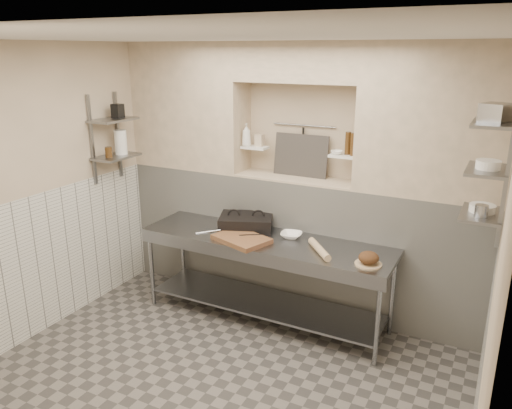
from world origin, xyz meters
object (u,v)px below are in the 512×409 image
Objects in this scene: bread_loaf at (369,258)px; jug_left at (121,142)px; mixing_bowl at (291,235)px; rolling_pin at (319,249)px; panini_press at (246,222)px; prep_table at (265,263)px; bottle_soap at (246,135)px; cutting_board at (242,239)px; bowl_alcove at (337,152)px.

jug_left is at bearing 178.16° from bread_loaf.
rolling_pin is (0.39, -0.24, 0.01)m from mixing_bowl.
panini_press is 3.62× the size of bread_loaf.
mixing_bowl is at bearing 160.94° from bread_loaf.
jug_left is at bearing 166.91° from panini_press.
jug_left is (-1.74, -0.05, 1.10)m from prep_table.
jug_left is (-2.35, 0.03, 0.81)m from rolling_pin.
jug_left is (-1.26, -0.57, -0.09)m from bottle_soap.
prep_table is 2.06m from jug_left.
bottle_soap reaches higher than panini_press.
mixing_bowl is at bearing 38.43° from cutting_board.
rolling_pin reaches higher than prep_table.
panini_press reaches higher than bread_loaf.
bowl_alcove is (0.70, 0.71, 0.81)m from cutting_board.
prep_table is 0.48m from panini_press.
rolling_pin is at bearing -28.73° from bottle_soap.
mixing_bowl is at bearing -127.71° from bowl_alcove.
bowl_alcove reaches higher than cutting_board.
prep_table is at bearing 172.90° from rolling_pin.
prep_table is 1.15m from bread_loaf.
bowl_alcove is at bearing 52.29° from mixing_bowl.
bottle_soap is 2.05× the size of bowl_alcove.
panini_press is (-0.30, 0.18, 0.33)m from prep_table.
jug_left reaches higher than rolling_pin.
bread_loaf is at bearing -7.48° from rolling_pin.
bottle_soap reaches higher than rolling_pin.
bread_loaf is at bearing -34.60° from panini_press.
prep_table is at bearing 172.73° from bread_loaf.
panini_press is 0.94m from bottle_soap.
cutting_board is 0.79m from rolling_pin.
rolling_pin reaches higher than mixing_bowl.
bread_loaf reaches higher than mixing_bowl.
panini_press is at bearing -155.33° from bowl_alcove.
bottle_soap is (-0.48, 0.52, 1.19)m from prep_table.
bottle_soap is (-1.57, 0.66, 0.87)m from bread_loaf.
panini_press is 0.36m from cutting_board.
prep_table is 21.64× the size of bowl_alcove.
bowl_alcove reaches higher than panini_press.
bottle_soap is (-1.09, 0.60, 0.90)m from rolling_pin.
prep_table is 3.97× the size of panini_press.
bread_loaf is 0.68× the size of jug_left.
bottle_soap is 1.01m from bowl_alcove.
mixing_bowl is at bearing -27.17° from bottle_soap.
mixing_bowl is at bearing 36.30° from prep_table.
jug_left reaches higher than cutting_board.
bottle_soap is at bearing 95.22° from panini_press.
jug_left is (-2.27, -0.60, 0.01)m from bowl_alcove.
jug_left reaches higher than bread_loaf.
cutting_board is 1.27m from bread_loaf.
jug_left is at bearing -173.92° from mixing_bowl.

